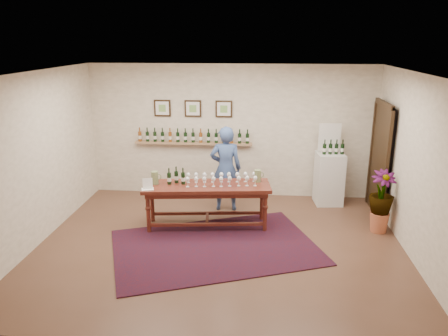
# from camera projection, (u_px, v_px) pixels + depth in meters

# --- Properties ---
(ground) EXTENTS (6.00, 6.00, 0.00)m
(ground) POSITION_uv_depth(u_px,v_px,m) (220.00, 245.00, 7.23)
(ground) COLOR brown
(ground) RESTS_ON ground
(room_shell) EXTENTS (6.00, 6.00, 6.00)m
(room_shell) POSITION_uv_depth(u_px,v_px,m) (336.00, 154.00, 8.51)
(room_shell) COLOR white
(room_shell) RESTS_ON ground
(rug) EXTENTS (3.80, 3.17, 0.02)m
(rug) POSITION_uv_depth(u_px,v_px,m) (215.00, 247.00, 7.16)
(rug) COLOR #4F0E10
(rug) RESTS_ON ground
(tasting_table) EXTENTS (2.31, 0.97, 0.80)m
(tasting_table) POSITION_uv_depth(u_px,v_px,m) (207.00, 191.00, 7.78)
(tasting_table) COLOR #461711
(tasting_table) RESTS_ON ground
(table_glasses) EXTENTS (1.41, 0.51, 0.19)m
(table_glasses) POSITION_uv_depth(u_px,v_px,m) (221.00, 179.00, 7.75)
(table_glasses) COLOR white
(table_glasses) RESTS_ON tasting_table
(table_bottles) EXTENTS (0.31, 0.21, 0.31)m
(table_bottles) POSITION_uv_depth(u_px,v_px,m) (176.00, 175.00, 7.77)
(table_bottles) COLOR black
(table_bottles) RESTS_ON tasting_table
(pitcher_left) EXTENTS (0.16, 0.16, 0.23)m
(pitcher_left) POSITION_uv_depth(u_px,v_px,m) (155.00, 178.00, 7.75)
(pitcher_left) COLOR #6F7E4E
(pitcher_left) RESTS_ON tasting_table
(pitcher_right) EXTENTS (0.15, 0.15, 0.22)m
(pitcher_right) POSITION_uv_depth(u_px,v_px,m) (258.00, 176.00, 7.88)
(pitcher_right) COLOR #6F7E4E
(pitcher_right) RESTS_ON tasting_table
(menu_card) EXTENTS (0.24, 0.20, 0.19)m
(menu_card) POSITION_uv_depth(u_px,v_px,m) (148.00, 184.00, 7.51)
(menu_card) COLOR white
(menu_card) RESTS_ON tasting_table
(display_pedestal) EXTENTS (0.58, 0.58, 1.06)m
(display_pedestal) POSITION_uv_depth(u_px,v_px,m) (329.00, 179.00, 8.94)
(display_pedestal) COLOR silver
(display_pedestal) RESTS_ON ground
(pedestal_bottles) EXTENTS (0.28, 0.10, 0.27)m
(pedestal_bottles) POSITION_uv_depth(u_px,v_px,m) (333.00, 148.00, 8.70)
(pedestal_bottles) COLOR black
(pedestal_bottles) RESTS_ON display_pedestal
(info_sign) EXTENTS (0.45, 0.07, 0.62)m
(info_sign) POSITION_uv_depth(u_px,v_px,m) (330.00, 137.00, 8.82)
(info_sign) COLOR white
(info_sign) RESTS_ON display_pedestal
(potted_plant) EXTENTS (0.55, 0.55, 0.97)m
(potted_plant) POSITION_uv_depth(u_px,v_px,m) (381.00, 201.00, 7.59)
(potted_plant) COLOR #B45C3C
(potted_plant) RESTS_ON ground
(person) EXTENTS (0.64, 0.45, 1.69)m
(person) POSITION_uv_depth(u_px,v_px,m) (226.00, 169.00, 8.53)
(person) COLOR #374E82
(person) RESTS_ON ground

